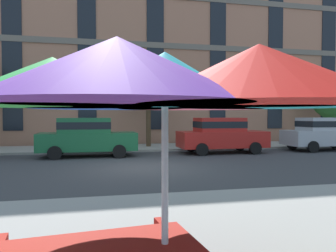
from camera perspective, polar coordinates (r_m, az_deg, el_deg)
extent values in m
plane|color=#38383A|center=(12.01, -4.51, -7.22)|extent=(120.00, 120.00, 0.00)
cube|color=#9E998E|center=(18.71, -7.44, -3.80)|extent=(56.00, 3.60, 0.12)
cube|color=#A87056|center=(27.18, -9.07, 11.35)|extent=(42.54, 12.00, 12.80)
cube|color=#6B6056|center=(20.82, -8.01, 5.42)|extent=(41.69, 0.08, 0.36)
cube|color=#6B6056|center=(21.26, -8.05, 14.06)|extent=(41.69, 0.08, 0.36)
cube|color=black|center=(21.81, -25.60, 14.66)|extent=(1.10, 0.06, 11.60)
cube|color=black|center=(21.30, -13.97, 15.10)|extent=(1.10, 0.06, 11.60)
cube|color=black|center=(21.63, -2.23, 14.95)|extent=(1.10, 0.06, 11.60)
cube|color=black|center=(22.76, 8.71, 14.26)|extent=(1.10, 0.06, 11.60)
cube|color=black|center=(24.59, 18.24, 13.25)|extent=(1.10, 0.06, 11.60)
cube|color=black|center=(26.97, 26.21, 12.13)|extent=(1.10, 0.06, 11.60)
cube|color=#195933|center=(15.50, -13.76, -2.62)|extent=(4.40, 1.76, 0.80)
cube|color=#195933|center=(15.46, -14.33, 0.11)|extent=(2.30, 1.55, 0.68)
cube|color=black|center=(15.46, -14.33, 0.11)|extent=(2.32, 1.57, 0.32)
cylinder|color=black|center=(16.44, -8.91, -3.74)|extent=(0.60, 0.22, 0.60)
cylinder|color=black|center=(14.69, -8.47, -4.40)|extent=(0.60, 0.22, 0.60)
cylinder|color=black|center=(16.49, -18.44, -3.79)|extent=(0.60, 0.22, 0.60)
cylinder|color=black|center=(14.75, -19.13, -4.45)|extent=(0.60, 0.22, 0.60)
cube|color=#B21E19|center=(16.70, 9.41, -2.28)|extent=(4.40, 1.76, 0.80)
cube|color=#B21E19|center=(16.61, 8.94, 0.26)|extent=(2.30, 1.55, 0.68)
cube|color=black|center=(16.61, 8.94, 0.26)|extent=(2.32, 1.57, 0.32)
cylinder|color=black|center=(18.08, 12.38, -3.26)|extent=(0.60, 0.22, 0.60)
cylinder|color=black|center=(16.51, 14.96, -3.76)|extent=(0.60, 0.22, 0.60)
cylinder|color=black|center=(17.12, 4.05, -3.50)|extent=(0.60, 0.22, 0.60)
cylinder|color=black|center=(15.45, 5.92, -4.09)|extent=(0.60, 0.22, 0.60)
cube|color=#A8AAB2|center=(19.70, 25.62, -1.81)|extent=(4.40, 1.76, 0.80)
cube|color=#A8AAB2|center=(19.58, 25.30, 0.34)|extent=(2.30, 1.55, 0.68)
cube|color=black|center=(19.58, 25.30, 0.34)|extent=(2.32, 1.57, 0.32)
cylinder|color=black|center=(21.27, 27.03, -2.66)|extent=(0.60, 0.22, 0.60)
cylinder|color=black|center=(19.64, 20.88, -2.93)|extent=(0.60, 0.22, 0.60)
cylinder|color=black|center=(18.21, 23.93, -3.34)|extent=(0.60, 0.22, 0.60)
cylinder|color=#4C3823|center=(18.82, -3.43, -0.07)|extent=(0.27, 0.27, 2.54)
sphere|color=#387F33|center=(18.87, -3.84, 6.97)|extent=(2.25, 2.25, 2.25)
sphere|color=#387F33|center=(18.97, -3.17, 7.34)|extent=(1.59, 1.59, 1.59)
sphere|color=#387F33|center=(18.93, -2.95, 7.17)|extent=(2.59, 2.59, 2.59)
cylinder|color=brown|center=(24.32, 27.16, -0.33)|extent=(0.35, 0.35, 2.12)
sphere|color=#387F33|center=(24.16, 26.93, 4.67)|extent=(2.97, 2.97, 2.97)
sphere|color=#387F33|center=(24.66, 27.29, 5.69)|extent=(2.15, 2.15, 2.15)
sphere|color=#387F33|center=(24.14, 27.22, 4.27)|extent=(2.86, 2.86, 2.86)
cylinder|color=silver|center=(2.90, -0.54, -12.32)|extent=(0.06, 0.06, 2.35)
cone|color=#199EB2|center=(3.14, 16.12, 6.70)|extent=(1.61, 1.61, 0.39)
cone|color=#E5668C|center=(3.70, 3.85, 6.01)|extent=(1.61, 1.61, 0.39)
cone|color=blue|center=(3.56, -10.54, 6.16)|extent=(1.61, 1.61, 0.39)
cone|color=green|center=(2.78, -19.49, 7.31)|extent=(1.61, 1.61, 0.39)
cone|color=#662D9E|center=(1.98, -8.88, 9.68)|extent=(1.61, 1.61, 0.39)
cone|color=red|center=(2.23, 15.58, 8.73)|extent=(1.61, 1.61, 0.39)
cone|color=#199EB2|center=(2.83, -0.55, 8.14)|extent=(1.54, 1.54, 0.47)
cube|color=red|center=(3.03, -12.99, -20.39)|extent=(1.87, 0.98, 0.06)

